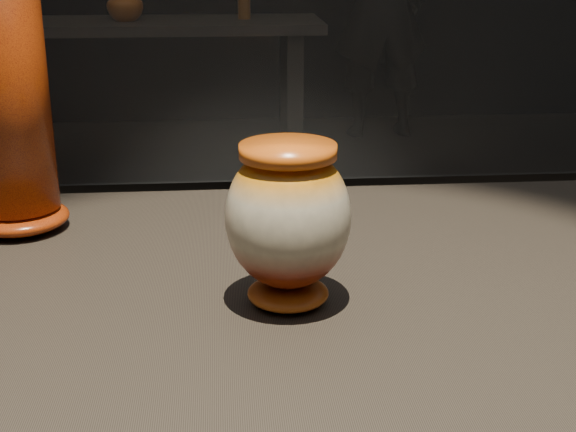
% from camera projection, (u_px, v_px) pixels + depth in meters
% --- Properties ---
extents(main_vase, '(0.18, 0.18, 0.19)m').
position_uv_depth(main_vase, '(288.00, 219.00, 0.90)').
color(main_vase, maroon).
rests_on(main_vase, display_plinth).
extents(tall_vase, '(0.15, 0.15, 0.44)m').
position_uv_depth(tall_vase, '(5.00, 83.00, 1.10)').
color(tall_vase, '#A4370A').
rests_on(tall_vase, display_plinth).
extents(back_shelf, '(2.00, 0.60, 0.90)m').
position_uv_depth(back_shelf, '(126.00, 73.00, 4.11)').
color(back_shelf, black).
rests_on(back_shelf, ground).
extents(back_vase_left, '(0.19, 0.19, 0.17)m').
position_uv_depth(back_vase_left, '(8.00, 3.00, 4.00)').
color(back_vase_left, '#9B4916').
rests_on(back_vase_left, back_shelf).
extents(back_vase_mid, '(0.25, 0.25, 0.19)m').
position_uv_depth(back_vase_mid, '(125.00, 2.00, 3.96)').
color(back_vase_mid, maroon).
rests_on(back_vase_mid, back_shelf).
extents(back_vase_right, '(0.06, 0.06, 0.13)m').
position_uv_depth(back_vase_right, '(244.00, 6.00, 4.07)').
color(back_vase_right, '#9B4916').
rests_on(back_vase_right, back_shelf).
extents(visitor, '(0.70, 0.50, 1.78)m').
position_uv_depth(visitor, '(381.00, 1.00, 5.25)').
color(visitor, black).
rests_on(visitor, ground).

